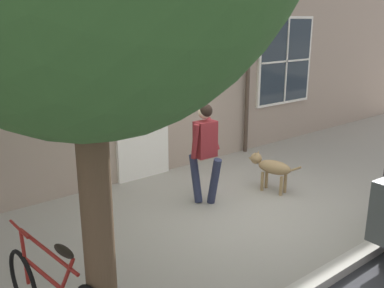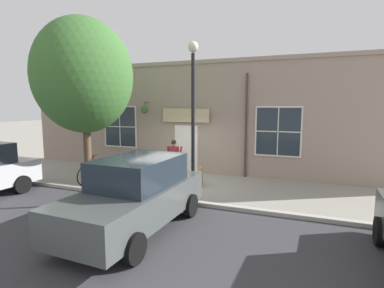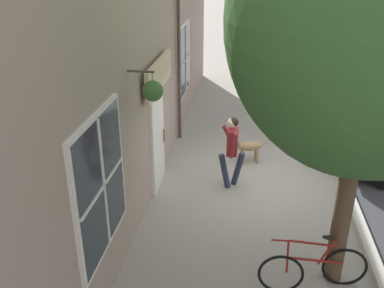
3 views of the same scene
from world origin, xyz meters
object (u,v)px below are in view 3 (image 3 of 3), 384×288
(dog_on_leash, at_px, (247,146))
(parked_car_far_end, at_px, (378,72))
(pedestrian_walking, at_px, (232,146))
(street_tree_by_curb, at_px, (369,30))
(street_lamp, at_px, (336,32))
(leaning_bicycle, at_px, (313,268))

(dog_on_leash, xyz_separation_m, parked_car_far_end, (4.51, 6.11, 0.44))
(dog_on_leash, distance_m, parked_car_far_end, 7.60)
(pedestrian_walking, xyz_separation_m, street_tree_by_curb, (1.75, -2.71, 2.95))
(street_tree_by_curb, relative_size, street_lamp, 1.26)
(leaning_bicycle, distance_m, parked_car_far_end, 10.94)
(street_tree_by_curb, bearing_deg, leaning_bicycle, -133.93)
(pedestrian_walking, height_order, dog_on_leash, pedestrian_walking)
(parked_car_far_end, xyz_separation_m, street_lamp, (-2.69, -5.68, 2.31))
(leaning_bicycle, height_order, parked_car_far_end, parked_car_far_end)
(dog_on_leash, xyz_separation_m, leaning_bicycle, (1.09, -4.27, -0.06))
(pedestrian_walking, distance_m, street_lamp, 3.50)
(street_tree_by_curb, xyz_separation_m, street_lamp, (0.40, 4.35, -0.74))
(dog_on_leash, distance_m, leaning_bicycle, 4.41)
(pedestrian_walking, relative_size, leaning_bicycle, 0.97)
(dog_on_leash, distance_m, street_lamp, 3.32)
(dog_on_leash, height_order, street_tree_by_curb, street_tree_by_curb)
(pedestrian_walking, distance_m, leaning_bicycle, 3.42)
(leaning_bicycle, xyz_separation_m, parked_car_far_end, (3.42, 10.38, 0.50))
(pedestrian_walking, bearing_deg, street_lamp, 37.39)
(pedestrian_walking, height_order, leaning_bicycle, pedestrian_walking)
(pedestrian_walking, relative_size, parked_car_far_end, 0.38)
(dog_on_leash, bearing_deg, street_tree_by_curb, -70.19)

